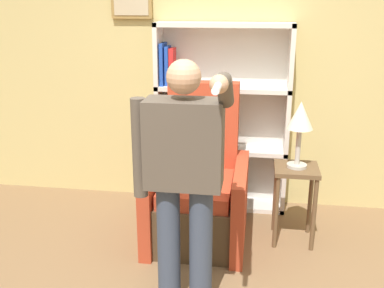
{
  "coord_description": "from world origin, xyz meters",
  "views": [
    {
      "loc": [
        0.25,
        -2.22,
        1.94
      ],
      "look_at": [
        -0.2,
        0.73,
        0.98
      ],
      "focal_mm": 42.0,
      "sensor_mm": 36.0,
      "label": 1
    }
  ],
  "objects_px": {
    "person_standing": "(184,173)",
    "table_lamp": "(300,120)",
    "bookcase": "(212,121)",
    "side_table": "(295,185)",
    "armchair": "(199,193)"
  },
  "relations": [
    {
      "from": "bookcase",
      "to": "side_table",
      "type": "xyz_separation_m",
      "value": [
        0.76,
        -0.61,
        -0.35
      ]
    },
    {
      "from": "bookcase",
      "to": "armchair",
      "type": "bearing_deg",
      "value": -93.11
    },
    {
      "from": "armchair",
      "to": "person_standing",
      "type": "bearing_deg",
      "value": -88.08
    },
    {
      "from": "bookcase",
      "to": "person_standing",
      "type": "distance_m",
      "value": 1.58
    },
    {
      "from": "person_standing",
      "to": "table_lamp",
      "type": "height_order",
      "value": "person_standing"
    },
    {
      "from": "person_standing",
      "to": "side_table",
      "type": "relative_size",
      "value": 2.47
    },
    {
      "from": "person_standing",
      "to": "table_lamp",
      "type": "distance_m",
      "value": 1.23
    },
    {
      "from": "person_standing",
      "to": "table_lamp",
      "type": "bearing_deg",
      "value": 51.75
    },
    {
      "from": "armchair",
      "to": "person_standing",
      "type": "xyz_separation_m",
      "value": [
        0.03,
        -0.93,
        0.55
      ]
    },
    {
      "from": "armchair",
      "to": "side_table",
      "type": "distance_m",
      "value": 0.8
    },
    {
      "from": "bookcase",
      "to": "armchair",
      "type": "distance_m",
      "value": 0.79
    },
    {
      "from": "armchair",
      "to": "bookcase",
      "type": "bearing_deg",
      "value": 86.89
    },
    {
      "from": "person_standing",
      "to": "bookcase",
      "type": "bearing_deg",
      "value": 89.87
    },
    {
      "from": "person_standing",
      "to": "side_table",
      "type": "bearing_deg",
      "value": 51.75
    },
    {
      "from": "bookcase",
      "to": "side_table",
      "type": "relative_size",
      "value": 2.67
    }
  ]
}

